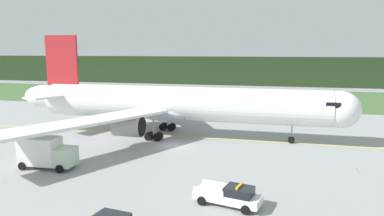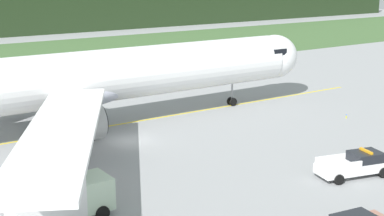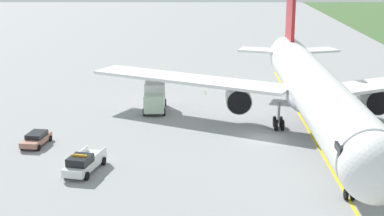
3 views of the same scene
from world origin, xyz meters
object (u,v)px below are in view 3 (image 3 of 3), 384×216
Objects in this scene: airliner at (314,91)px; staff_car at (36,139)px; ops_pickup_truck at (84,163)px; catering_truck at (155,96)px.

airliner is 11.48× the size of staff_car.
staff_car is (-7.55, -6.23, -0.20)m from ops_pickup_truck.
airliner is 20.26m from catering_truck.
ops_pickup_truck is (11.09, -22.36, -3.99)m from airliner.
catering_truck is (-20.98, 4.95, 0.91)m from ops_pickup_truck.
airliner is 8.38× the size of catering_truck.
airliner is 25.28m from ops_pickup_truck.
catering_truck is (-9.89, -17.41, -3.09)m from airliner.
ops_pickup_truck is 9.79m from staff_car.
catering_truck is at bearing 166.72° from ops_pickup_truck.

